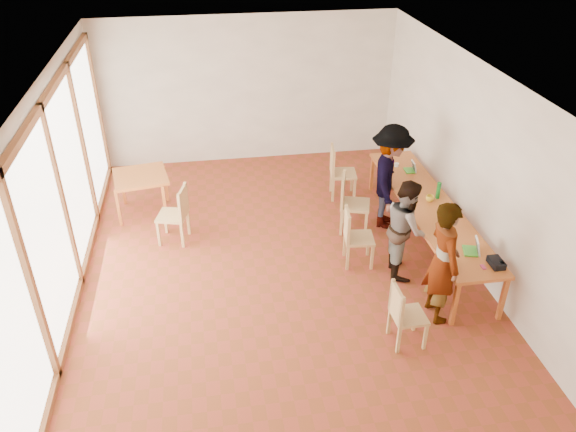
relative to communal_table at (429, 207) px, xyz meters
name	(u,v)px	position (x,y,z in m)	size (l,w,h in m)	color
ground	(276,265)	(-2.50, -0.23, -0.70)	(8.00, 8.00, 0.00)	#963A24
wall_back	(248,90)	(-2.50, 3.77, 0.80)	(6.00, 0.10, 3.00)	#F0E6CF
wall_front	(341,401)	(-2.50, -4.23, 0.80)	(6.00, 0.10, 3.00)	#F0E6CF
wall_right	(473,166)	(0.50, -0.23, 0.80)	(0.10, 8.00, 3.00)	#F0E6CF
window_wall	(59,196)	(-5.46, -0.23, 0.80)	(0.10, 8.00, 3.00)	white
ceiling	(274,75)	(-2.50, -0.23, 2.32)	(6.00, 8.00, 0.04)	white
communal_table	(429,207)	(0.00, 0.00, 0.00)	(0.80, 4.00, 0.75)	#CC642D
side_table	(141,179)	(-4.61, 1.75, -0.03)	(0.90, 0.90, 0.75)	#CC642D
chair_near	(403,309)	(-1.16, -2.15, -0.16)	(0.43, 0.43, 0.47)	tan
chair_mid	(353,231)	(-1.32, -0.33, -0.13)	(0.49, 0.49, 0.50)	tan
chair_far	(349,197)	(-1.15, 0.63, -0.07)	(0.60, 0.60, 0.55)	tan
chair_empty	(338,167)	(-1.06, 1.80, -0.09)	(0.52, 0.52, 0.53)	tan
chair_spare	(178,209)	(-3.97, 0.73, -0.10)	(0.56, 0.56, 0.52)	tan
person_near	(443,262)	(-0.49, -1.70, 0.18)	(0.65, 0.42, 1.77)	gray
person_mid	(406,228)	(-0.62, -0.65, 0.07)	(0.75, 0.58, 1.54)	gray
person_far	(390,177)	(-0.45, 0.69, 0.21)	(1.18, 0.68, 1.83)	gray
laptop_near	(474,249)	(0.11, -1.37, 0.11)	(0.28, 0.30, 0.21)	green
laptop_mid	(447,215)	(0.10, -0.46, 0.11)	(0.30, 0.31, 0.22)	green
laptop_far	(412,168)	(0.12, 1.17, 0.10)	(0.20, 0.23, 0.18)	green
yellow_mug	(430,199)	(0.04, 0.08, 0.10)	(0.13, 0.13, 0.10)	yellow
green_bottle	(438,190)	(0.20, 0.17, 0.19)	(0.07, 0.07, 0.28)	#197D26
clear_glass	(502,265)	(0.32, -1.78, 0.09)	(0.07, 0.07, 0.09)	silver
condiment_cup	(397,165)	(-0.08, 1.39, 0.08)	(0.08, 0.08, 0.06)	white
pink_phone	(483,267)	(0.08, -1.73, 0.05)	(0.05, 0.10, 0.01)	#C83061
black_pouch	(496,263)	(0.27, -1.72, 0.09)	(0.16, 0.26, 0.09)	black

